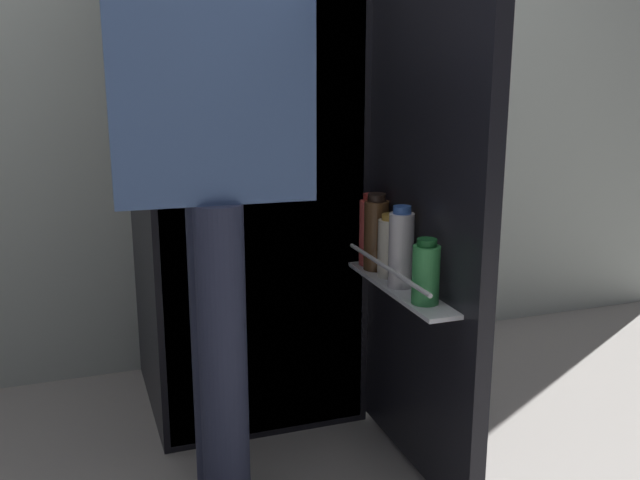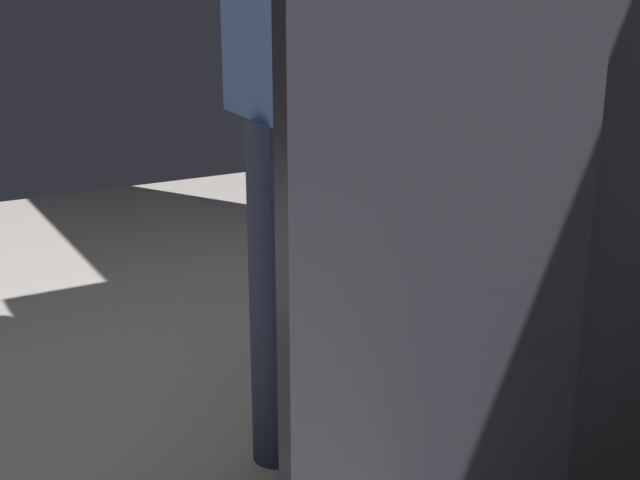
% 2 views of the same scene
% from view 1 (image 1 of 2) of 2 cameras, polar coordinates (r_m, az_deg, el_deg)
% --- Properties ---
extents(ground_plane, '(6.36, 6.36, 0.00)m').
position_cam_1_polar(ground_plane, '(2.22, -2.10, -17.94)').
color(ground_plane, gray).
extents(kitchen_wall, '(4.40, 0.10, 2.41)m').
position_cam_1_polar(kitchen_wall, '(2.81, -8.37, 14.55)').
color(kitchen_wall, beige).
rests_on(kitchen_wall, ground_plane).
extents(refrigerator, '(0.71, 1.31, 1.80)m').
position_cam_1_polar(refrigerator, '(2.42, -5.56, 7.40)').
color(refrigerator, black).
rests_on(refrigerator, ground_plane).
extents(person, '(0.56, 0.81, 1.69)m').
position_cam_1_polar(person, '(1.79, -8.24, 9.02)').
color(person, '#2D334C').
rests_on(person, ground_plane).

